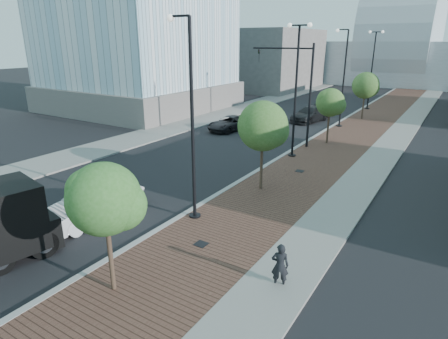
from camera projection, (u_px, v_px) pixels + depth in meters
The scene contains 22 objects.
sidewalk at pixel (382, 120), 40.79m from camera, with size 7.00×140.00×0.12m, color #4C2D23.
concrete_strip at pixel (409, 122), 39.42m from camera, with size 2.40×140.00×0.13m, color slate.
curb at pixel (349, 116), 42.55m from camera, with size 0.30×140.00×0.14m, color gray.
west_sidewalk at pixel (248, 106), 49.13m from camera, with size 4.00×140.00×0.12m, color slate.
white_sedan at pixel (93, 205), 17.82m from camera, with size 1.73×4.97×1.64m, color silver.
dark_car_mid at pixel (230, 123), 36.02m from camera, with size 2.25×4.88×1.36m, color black.
dark_car_far at pixel (310, 114), 39.99m from camera, with size 2.19×5.38×1.56m, color black.
pedestrian at pixel (280, 266), 12.97m from camera, with size 0.61×0.40×1.66m, color black.
streetlight_1 at pixel (191, 130), 16.93m from camera, with size 1.44×0.56×9.21m.
streetlight_2 at pixel (296, 91), 26.31m from camera, with size 1.72×0.56×9.28m.
streetlight_3 at pixel (342, 83), 36.13m from camera, with size 1.44×0.56×9.21m.
streetlight_4 at pixel (372, 70), 45.51m from camera, with size 1.72×0.56×9.28m.
traffic_mast at pixel (300, 84), 29.12m from camera, with size 5.09×0.20×8.00m.
tree_0 at pixel (106, 199), 11.86m from camera, with size 2.41×2.36×4.62m.
tree_1 at pixel (264, 126), 20.56m from camera, with size 2.76×2.76×5.13m.
tree_2 at pixel (331, 103), 30.25m from camera, with size 2.33×2.26×4.59m.
tree_3 at pixel (366, 86), 39.78m from camera, with size 2.78×2.78×5.07m.
tower_podium at pixel (142, 96), 47.82m from camera, with size 19.00×19.00×3.00m, color #67615D.
convention_center at pixel (401, 52), 77.64m from camera, with size 50.00×30.00×50.00m.
commercial_block_nw at pixel (268, 59), 67.07m from camera, with size 14.00×20.00×10.00m, color #5F5855.
utility_cover_1 at pixel (201, 244), 15.72m from camera, with size 0.50×0.50×0.02m, color black.
utility_cover_2 at pixel (300, 171), 24.52m from camera, with size 0.50×0.50×0.02m, color black.
Camera 1 is at (10.62, -3.22, 8.15)m, focal length 30.31 mm.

